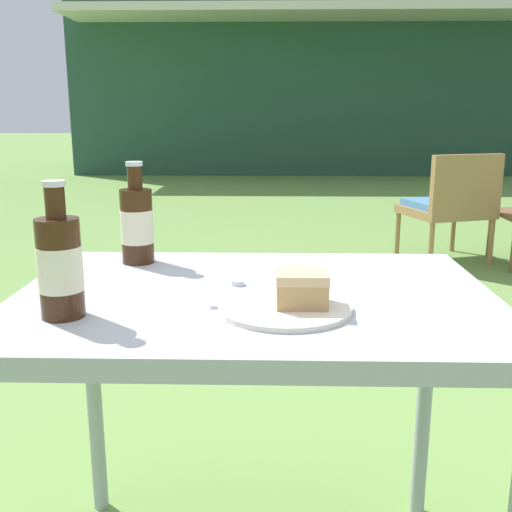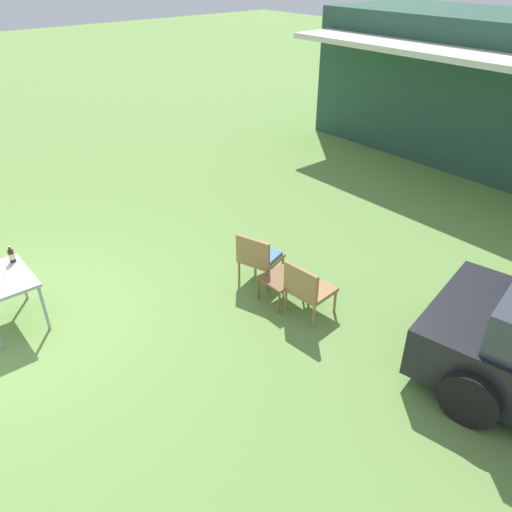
% 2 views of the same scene
% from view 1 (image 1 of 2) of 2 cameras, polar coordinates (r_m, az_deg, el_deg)
% --- Properties ---
extents(cabin_building, '(9.63, 4.52, 3.12)m').
position_cam_1_polar(cabin_building, '(12.07, 8.38, 15.81)').
color(cabin_building, '#284C3D').
rests_on(cabin_building, ground_plane).
extents(wicker_chair_cushioned, '(0.68, 0.66, 0.79)m').
position_cam_1_polar(wicker_chair_cushioned, '(4.55, 18.04, 4.79)').
color(wicker_chair_cushioned, '#9E7547').
rests_on(wicker_chair_cushioned, ground_plane).
extents(patio_table, '(0.96, 0.68, 0.72)m').
position_cam_1_polar(patio_table, '(1.23, -0.12, -6.63)').
color(patio_table, '#9EA3A8').
rests_on(patio_table, ground_plane).
extents(cake_on_plate, '(0.25, 0.25, 0.07)m').
position_cam_1_polar(cake_on_plate, '(1.09, 3.46, -4.13)').
color(cake_on_plate, silver).
rests_on(cake_on_plate, patio_table).
extents(cola_bottle_near, '(0.08, 0.08, 0.24)m').
position_cam_1_polar(cola_bottle_near, '(1.45, -11.28, 3.02)').
color(cola_bottle_near, '#381E0F').
rests_on(cola_bottle_near, patio_table).
extents(cola_bottle_far, '(0.08, 0.08, 0.24)m').
position_cam_1_polar(cola_bottle_far, '(1.09, -18.17, -0.81)').
color(cola_bottle_far, '#381E0F').
rests_on(cola_bottle_far, patio_table).
extents(fork, '(0.18, 0.02, 0.01)m').
position_cam_1_polar(fork, '(1.11, 0.29, -4.80)').
color(fork, silver).
rests_on(fork, patio_table).
extents(loose_bottle_cap, '(0.03, 0.03, 0.01)m').
position_cam_1_polar(loose_bottle_cap, '(1.25, -1.75, -2.56)').
color(loose_bottle_cap, silver).
rests_on(loose_bottle_cap, patio_table).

